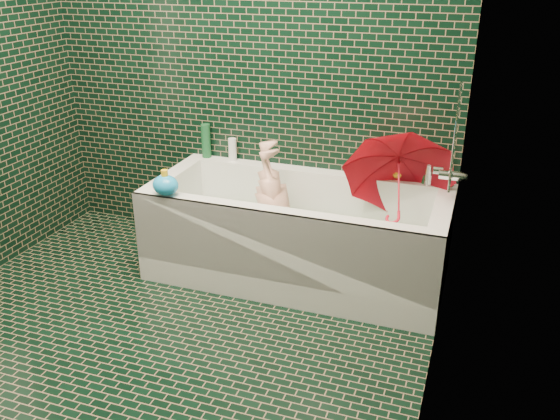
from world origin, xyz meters
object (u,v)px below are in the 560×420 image
(bathtub, at_px, (297,243))
(rubber_duck, at_px, (399,172))
(child, at_px, (281,223))
(umbrella, at_px, (399,187))
(bath_toy, at_px, (165,185))

(bathtub, bearing_deg, rubber_duck, 35.42)
(child, bearing_deg, umbrella, 76.22)
(child, distance_m, rubber_duck, 0.76)
(umbrella, bearing_deg, rubber_duck, 94.29)
(rubber_duck, bearing_deg, child, -165.15)
(bath_toy, bearing_deg, umbrella, -2.55)
(child, relative_size, rubber_duck, 7.65)
(child, distance_m, umbrella, 0.73)
(child, relative_size, umbrella, 1.59)
(rubber_duck, relative_size, bath_toy, 0.68)
(umbrella, distance_m, bath_toy, 1.27)
(bathtub, distance_m, umbrella, 0.68)
(bathtub, xyz_separation_m, umbrella, (0.55, 0.09, 0.40))
(bathtub, height_order, bath_toy, bath_toy)
(bath_toy, bearing_deg, bathtub, 5.00)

